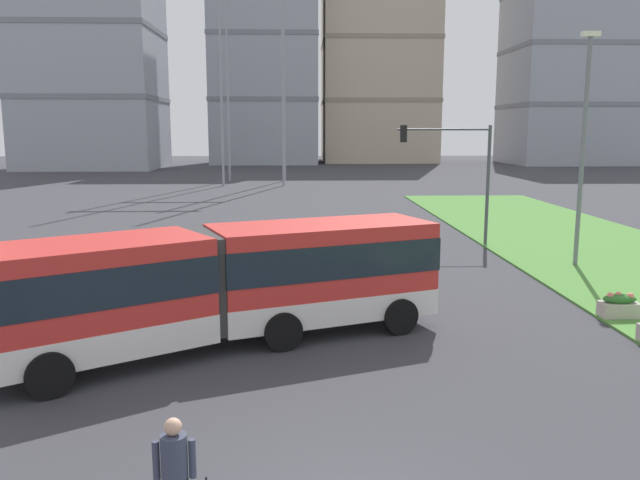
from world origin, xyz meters
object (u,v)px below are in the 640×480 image
at_px(streetlight_median, 583,141).
at_px(apartment_tower_west, 89,32).
at_px(apartment_tower_centre, 378,45).
at_px(apartment_tower_eastcentre, 581,51).
at_px(articulated_bus, 225,283).
at_px(pedestrian_crossing, 175,469).
at_px(flower_planter_3, 619,305).
at_px(traffic_light_far_right, 457,162).
at_px(apartment_tower_westcentre, 264,41).

bearing_deg(streetlight_median, apartment_tower_west, 120.34).
distance_m(apartment_tower_centre, apartment_tower_eastcentre, 32.94).
relative_size(articulated_bus, pedestrian_crossing, 6.65).
xyz_separation_m(flower_planter_3, streetlight_median, (1.90, 7.41, 4.66)).
height_order(articulated_bus, streetlight_median, streetlight_median).
bearing_deg(apartment_tower_eastcentre, traffic_light_far_right, -116.89).
relative_size(traffic_light_far_right, apartment_tower_eastcentre, 0.16).
relative_size(traffic_light_far_right, streetlight_median, 0.62).
bearing_deg(pedestrian_crossing, apartment_tower_west, 107.66).
relative_size(articulated_bus, traffic_light_far_right, 2.02).
bearing_deg(streetlight_median, apartment_tower_centre, 88.35).
relative_size(articulated_bus, apartment_tower_west, 0.30).
bearing_deg(streetlight_median, pedestrian_crossing, -126.91).
distance_m(articulated_bus, flower_planter_3, 11.56).
distance_m(flower_planter_3, apartment_tower_eastcentre, 95.91).
height_order(pedestrian_crossing, apartment_tower_west, apartment_tower_west).
height_order(articulated_bus, apartment_tower_eastcentre, apartment_tower_eastcentre).
height_order(pedestrian_crossing, traffic_light_far_right, traffic_light_far_right).
height_order(pedestrian_crossing, flower_planter_3, pedestrian_crossing).
bearing_deg(flower_planter_3, streetlight_median, 75.63).
height_order(pedestrian_crossing, streetlight_median, streetlight_median).
xyz_separation_m(articulated_bus, pedestrian_crossing, (0.22, -8.02, -0.65)).
distance_m(traffic_light_far_right, apartment_tower_west, 75.86).
bearing_deg(traffic_light_far_right, articulated_bus, -123.54).
distance_m(apartment_tower_westcentre, apartment_tower_eastcentre, 50.96).
relative_size(streetlight_median, apartment_tower_west, 0.24).
bearing_deg(articulated_bus, streetlight_median, 35.12).
bearing_deg(pedestrian_crossing, traffic_light_far_right, 67.51).
bearing_deg(apartment_tower_eastcentre, apartment_tower_centre, 163.71).
bearing_deg(apartment_tower_eastcentre, apartment_tower_west, -172.20).
bearing_deg(traffic_light_far_right, flower_planter_3, -81.15).
bearing_deg(traffic_light_far_right, apartment_tower_west, 119.71).
height_order(articulated_bus, pedestrian_crossing, articulated_bus).
bearing_deg(apartment_tower_westcentre, apartment_tower_centre, 17.41).
relative_size(apartment_tower_centre, apartment_tower_eastcentre, 1.11).
height_order(articulated_bus, apartment_tower_centre, apartment_tower_centre).
xyz_separation_m(articulated_bus, apartment_tower_centre, (15.80, 98.26, 18.25)).
bearing_deg(pedestrian_crossing, articulated_bus, 91.54).
bearing_deg(articulated_bus, apartment_tower_eastcentre, 61.99).
distance_m(apartment_tower_west, apartment_tower_centre, 47.41).
height_order(pedestrian_crossing, apartment_tower_westcentre, apartment_tower_westcentre).
distance_m(pedestrian_crossing, streetlight_median, 22.07).
relative_size(pedestrian_crossing, flower_planter_3, 1.58).
bearing_deg(apartment_tower_centre, pedestrian_crossing, -98.34).
bearing_deg(pedestrian_crossing, apartment_tower_eastcentre, 64.09).
relative_size(streetlight_median, apartment_tower_eastcentre, 0.26).
height_order(articulated_bus, flower_planter_3, articulated_bus).
bearing_deg(apartment_tower_westcentre, apartment_tower_west, -150.74).
xyz_separation_m(apartment_tower_westcentre, apartment_tower_centre, (19.27, 6.04, 0.14)).
distance_m(apartment_tower_westcentre, apartment_tower_centre, 20.19).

